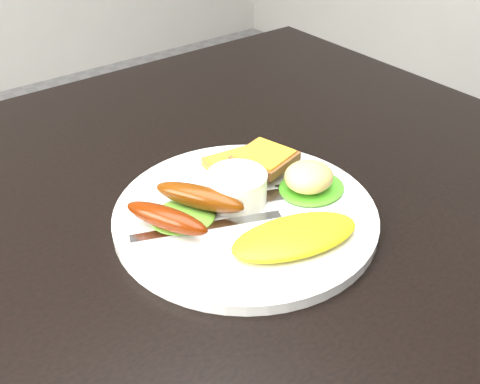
# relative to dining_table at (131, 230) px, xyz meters

# --- Properties ---
(dining_table) EXTENTS (1.20, 0.80, 0.04)m
(dining_table) POSITION_rel_dining_table_xyz_m (0.00, 0.00, 0.00)
(dining_table) COLOR black
(dining_table) RESTS_ON ground
(person) EXTENTS (0.54, 0.41, 1.35)m
(person) POSITION_rel_dining_table_xyz_m (0.16, 0.45, -0.05)
(person) COLOR navy
(person) RESTS_ON ground
(plate) EXTENTS (0.30, 0.30, 0.01)m
(plate) POSITION_rel_dining_table_xyz_m (0.10, -0.09, 0.03)
(plate) COLOR white
(plate) RESTS_ON dining_table
(lettuce_left) EXTENTS (0.08, 0.08, 0.01)m
(lettuce_left) POSITION_rel_dining_table_xyz_m (0.04, -0.06, 0.04)
(lettuce_left) COLOR green
(lettuce_left) RESTS_ON plate
(lettuce_right) EXTENTS (0.09, 0.08, 0.01)m
(lettuce_right) POSITION_rel_dining_table_xyz_m (0.19, -0.10, 0.04)
(lettuce_right) COLOR green
(lettuce_right) RESTS_ON plate
(omelette) EXTENTS (0.15, 0.10, 0.02)m
(omelette) POSITION_rel_dining_table_xyz_m (0.11, -0.16, 0.04)
(omelette) COLOR yellow
(omelette) RESTS_ON plate
(sausage_a) EXTENTS (0.06, 0.10, 0.02)m
(sausage_a) POSITION_rel_dining_table_xyz_m (0.01, -0.07, 0.05)
(sausage_a) COLOR #681807
(sausage_a) RESTS_ON lettuce_left
(sausage_b) EXTENTS (0.08, 0.11, 0.03)m
(sausage_b) POSITION_rel_dining_table_xyz_m (0.06, -0.06, 0.05)
(sausage_b) COLOR #6A2A04
(sausage_b) RESTS_ON lettuce_left
(ramekin) EXTENTS (0.07, 0.07, 0.04)m
(ramekin) POSITION_rel_dining_table_xyz_m (0.11, -0.07, 0.05)
(ramekin) COLOR white
(ramekin) RESTS_ON plate
(toast_a) EXTENTS (0.07, 0.07, 0.01)m
(toast_a) POSITION_rel_dining_table_xyz_m (0.14, -0.01, 0.04)
(toast_a) COLOR olive
(toast_a) RESTS_ON plate
(toast_b) EXTENTS (0.08, 0.08, 0.01)m
(toast_b) POSITION_rel_dining_table_xyz_m (0.17, -0.04, 0.05)
(toast_b) COLOR brown
(toast_b) RESTS_ON toast_a
(potato_salad) EXTENTS (0.07, 0.06, 0.03)m
(potato_salad) POSITION_rel_dining_table_xyz_m (0.18, -0.10, 0.06)
(potato_salad) COLOR beige
(potato_salad) RESTS_ON lettuce_right
(fork) EXTENTS (0.16, 0.07, 0.00)m
(fork) POSITION_rel_dining_table_xyz_m (0.05, -0.09, 0.03)
(fork) COLOR #ADAFB7
(fork) RESTS_ON plate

